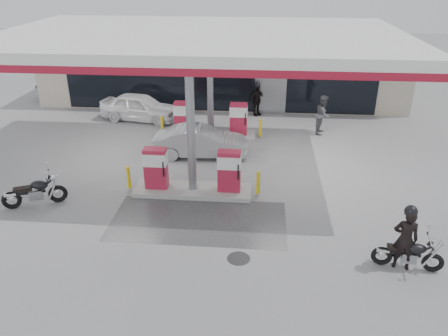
% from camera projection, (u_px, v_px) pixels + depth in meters
% --- Properties ---
extents(ground, '(90.00, 90.00, 0.00)m').
position_uv_depth(ground, '(184.00, 220.00, 15.09)').
color(ground, gray).
rests_on(ground, ground).
extents(wet_patch, '(6.00, 3.00, 0.00)m').
position_uv_depth(wet_patch, '(199.00, 221.00, 15.05)').
color(wet_patch, '#4C4C4F').
rests_on(wet_patch, ground).
extents(drain_cover, '(0.70, 0.70, 0.01)m').
position_uv_depth(drain_cover, '(239.00, 258.00, 13.13)').
color(drain_cover, '#38383A').
rests_on(drain_cover, ground).
extents(store_building, '(22.00, 8.22, 4.00)m').
position_uv_depth(store_building, '(225.00, 64.00, 28.57)').
color(store_building, '#BEB49F').
rests_on(store_building, ground).
extents(canopy, '(16.00, 10.02, 5.51)m').
position_uv_depth(canopy, '(201.00, 40.00, 17.33)').
color(canopy, silver).
rests_on(canopy, ground).
extents(pump_island_near, '(5.14, 1.30, 1.78)m').
position_uv_depth(pump_island_near, '(193.00, 176.00, 16.59)').
color(pump_island_near, '#9E9E99').
rests_on(pump_island_near, ground).
extents(pump_island_far, '(5.14, 1.30, 1.78)m').
position_uv_depth(pump_island_far, '(211.00, 123.00, 21.98)').
color(pump_island_far, '#9E9E99').
rests_on(pump_island_far, ground).
extents(main_motorcycle, '(2.01, 0.77, 1.03)m').
position_uv_depth(main_motorcycle, '(409.00, 255.00, 12.54)').
color(main_motorcycle, black).
rests_on(main_motorcycle, ground).
extents(biker_main, '(0.77, 0.57, 1.94)m').
position_uv_depth(biker_main, '(405.00, 239.00, 12.36)').
color(biker_main, black).
rests_on(biker_main, ground).
extents(parked_motorcycle, '(2.14, 1.15, 1.16)m').
position_uv_depth(parked_motorcycle, '(35.00, 193.00, 15.80)').
color(parked_motorcycle, black).
rests_on(parked_motorcycle, ground).
extents(sedan_white, '(4.66, 2.52, 1.50)m').
position_uv_depth(sedan_white, '(140.00, 107.00, 24.28)').
color(sedan_white, white).
rests_on(sedan_white, ground).
extents(attendant, '(1.01, 1.15, 2.01)m').
position_uv_depth(attendant, '(323.00, 114.00, 22.30)').
color(attendant, '#57575C').
rests_on(attendant, ground).
extents(hatchback_silver, '(4.29, 1.74, 1.38)m').
position_uv_depth(hatchback_silver, '(200.00, 142.00, 19.78)').
color(hatchback_silver, '#96999D').
rests_on(hatchback_silver, ground).
extents(parked_car_left, '(3.97, 2.48, 1.07)m').
position_uv_depth(parked_car_left, '(68.00, 90.00, 28.26)').
color(parked_car_left, '#142243').
rests_on(parked_car_left, ground).
extents(parked_car_right, '(4.17, 2.32, 1.10)m').
position_uv_depth(parked_car_right, '(320.00, 96.00, 26.96)').
color(parked_car_right, '#152048').
rests_on(parked_car_right, ground).
extents(biker_walking, '(1.09, 1.05, 1.82)m').
position_uv_depth(biker_walking, '(257.00, 100.00, 24.95)').
color(biker_walking, black).
rests_on(biker_walking, ground).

